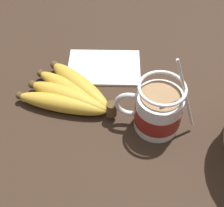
# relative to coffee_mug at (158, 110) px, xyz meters

# --- Properties ---
(table) EXTENTS (1.28, 1.28, 0.03)m
(table) POSITION_rel_coffee_mug_xyz_m (0.04, -0.02, -0.06)
(table) COLOR #332319
(table) RESTS_ON ground
(coffee_mug) EXTENTS (0.15, 0.09, 0.17)m
(coffee_mug) POSITION_rel_coffee_mug_xyz_m (0.00, 0.00, 0.00)
(coffee_mug) COLOR silver
(coffee_mug) RESTS_ON table
(banana_bunch) EXTENTS (0.21, 0.15, 0.04)m
(banana_bunch) POSITION_rel_coffee_mug_xyz_m (0.18, -0.04, -0.03)
(banana_bunch) COLOR #4C381E
(banana_bunch) RESTS_ON table
(napkin) EXTENTS (0.18, 0.13, 0.01)m
(napkin) POSITION_rel_coffee_mug_xyz_m (0.13, -0.14, -0.04)
(napkin) COLOR white
(napkin) RESTS_ON table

